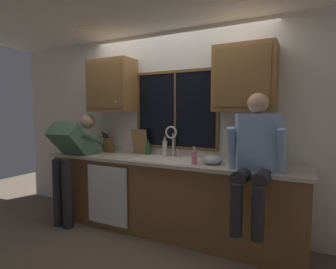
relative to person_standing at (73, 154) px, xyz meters
The scene contains 23 objects.
back_wall 1.45m from the person_standing, 26.67° to the left, with size 5.61×0.12×2.55m, color silver.
ceiling_downlight_left 1.64m from the person_standing, ahead, with size 0.14×0.14×0.01m, color #FFEAB2.
window_glass 1.51m from the person_standing, 24.05° to the left, with size 1.10×0.02×0.95m, color black.
window_frame_top 1.76m from the person_standing, 23.67° to the left, with size 1.17×0.02×0.04m, color brown.
window_frame_bottom 1.39m from the person_standing, 23.67° to the left, with size 1.17×0.02×0.04m, color brown.
window_frame_left 1.08m from the person_standing, 38.42° to the left, with size 0.04×0.02×0.95m, color brown.
window_frame_right 2.01m from the person_standing, 16.85° to the left, with size 0.04×0.02×0.95m, color brown.
window_mullion_center 1.51m from the person_standing, 23.60° to the left, with size 0.02×0.02×0.95m, color brown.
lower_cabinet_run 1.38m from the person_standing, 12.69° to the left, with size 3.21×0.58×0.88m, color brown.
countertop 1.29m from the person_standing, 11.82° to the left, with size 3.27×0.62×0.04m, color beige.
dishwasher_front 0.77m from the person_standing, ahead, with size 0.60×0.02×0.74m, color white.
upper_cabinet_left 1.08m from the person_standing, 48.43° to the left, with size 0.66×0.36×0.72m.
upper_cabinet_right 2.40m from the person_standing, 10.52° to the left, with size 0.66×0.36×0.72m.
sink 1.30m from the person_standing, 12.20° to the left, with size 0.80×0.46×0.21m.
faucet 1.38m from the person_standing, 19.60° to the left, with size 0.18×0.09×0.40m.
person_standing is the anchor object (origin of this frame).
person_sitting_on_counter 2.38m from the person_standing, ahead, with size 0.54×0.66×1.26m.
knife_block 0.50m from the person_standing, 56.61° to the left, with size 0.12×0.18×0.32m.
cutting_board 0.92m from the person_standing, 32.58° to the left, with size 0.23×0.02×0.35m, color #997047.
mixing_bowl 1.90m from the person_standing, ahead, with size 0.22×0.22×0.11m, color #B7B7BC.
soap_dispenser 1.71m from the person_standing, ahead, with size 0.06×0.07×0.20m.
bottle_green_glass 1.26m from the person_standing, 21.85° to the left, with size 0.06×0.06×0.27m.
bottle_tall_clear 1.02m from the person_standing, 28.30° to the left, with size 0.06×0.06×0.21m.
Camera 1 is at (1.53, -3.20, 1.49)m, focal length 28.90 mm.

